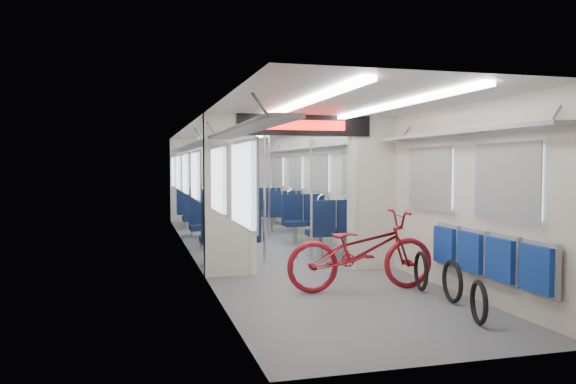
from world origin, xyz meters
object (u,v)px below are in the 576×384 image
object	(u,v)px
bike_hoop_b	(452,283)
seat_bay_near_left	(222,223)
bicycle	(361,251)
bike_hoop_a	(479,305)
stanchion_far_right	(269,185)
stanchion_far_left	(240,185)
stanchion_near_left	(265,192)
stanchion_near_right	(311,191)
seat_bay_near_right	(318,220)
bike_hoop_c	(421,273)
seat_bay_far_left	(199,209)
flip_bench	(487,256)
seat_bay_far_right	(273,207)

from	to	relation	value
bike_hoop_b	seat_bay_near_left	xyz separation A→B (m)	(-2.04, 4.08, 0.33)
bicycle	bike_hoop_a	distance (m)	1.82
stanchion_far_right	stanchion_far_left	bearing A→B (deg)	171.92
seat_bay_near_left	stanchion_near_left	xyz separation A→B (m)	(0.54, -1.01, 0.59)
stanchion_far_left	stanchion_near_right	bearing A→B (deg)	-77.83
seat_bay_near_right	stanchion_far_left	xyz separation A→B (m)	(-1.19, 1.68, 0.61)
bike_hoop_a	stanchion_far_left	bearing A→B (deg)	99.33
seat_bay_near_right	stanchion_far_left	world-z (taller)	stanchion_far_left
bike_hoop_c	stanchion_near_right	bearing A→B (deg)	105.50
bike_hoop_c	seat_bay_near_right	size ratio (longest dim) A/B	0.25
bicycle	seat_bay_far_left	size ratio (longest dim) A/B	0.91
flip_bench	stanchion_far_right	size ratio (longest dim) A/B	0.92
stanchion_far_right	seat_bay_near_left	bearing A→B (deg)	-124.62
bike_hoop_a	seat_bay_near_right	distance (m)	5.23
bicycle	stanchion_far_right	distance (m)	5.13
flip_bench	seat_bay_near_left	xyz separation A→B (m)	(-2.29, 4.37, -0.02)
seat_bay_near_left	stanchion_near_left	bearing A→B (deg)	-61.81
stanchion_far_left	seat_bay_near_right	bearing A→B (deg)	-54.82
bike_hoop_a	bike_hoop_b	distance (m)	0.87
bike_hoop_a	seat_bay_near_left	distance (m)	5.27
bike_hoop_c	stanchion_near_right	size ratio (longest dim) A/B	0.22
bike_hoop_a	seat_bay_far_right	distance (m)	8.87
bike_hoop_b	bike_hoop_c	world-z (taller)	same
stanchion_far_left	seat_bay_far_right	bearing A→B (deg)	58.91
seat_bay_far_right	stanchion_far_right	size ratio (longest dim) A/B	0.87
seat_bay_near_left	stanchion_far_left	world-z (taller)	stanchion_far_left
stanchion_near_left	stanchion_near_right	world-z (taller)	same
seat_bay_near_right	seat_bay_far_right	world-z (taller)	seat_bay_near_right
flip_bench	bike_hoop_a	size ratio (longest dim) A/B	4.76
seat_bay_far_left	stanchion_near_right	xyz separation A→B (m)	(1.32, -4.54, 0.60)
stanchion_near_left	bicycle	bearing A→B (deg)	-71.44
stanchion_near_right	stanchion_far_right	xyz separation A→B (m)	(-0.03, 2.88, 0.00)
bike_hoop_a	seat_bay_near_right	size ratio (longest dim) A/B	0.22
stanchion_near_right	stanchion_far_right	bearing A→B (deg)	90.51
seat_bay_far_right	bicycle	bearing A→B (deg)	-94.71
seat_bay_far_left	stanchion_near_right	world-z (taller)	stanchion_near_right
bike_hoop_a	stanchion_near_right	xyz separation A→B (m)	(-0.49, 3.93, 0.95)
bike_hoop_a	stanchion_near_left	bearing A→B (deg)	108.03
stanchion_near_left	bike_hoop_a	bearing A→B (deg)	-71.97
seat_bay_far_left	flip_bench	bearing A→B (deg)	-73.86
flip_bench	seat_bay_near_left	world-z (taller)	seat_bay_near_left
bike_hoop_b	stanchion_far_right	distance (m)	6.08
seat_bay_far_left	bike_hoop_b	bearing A→B (deg)	-75.03
flip_bench	seat_bay_far_right	world-z (taller)	seat_bay_far_right
bike_hoop_a	seat_bay_far_left	world-z (taller)	seat_bay_far_left
seat_bay_far_left	stanchion_near_left	distance (m)	4.62
seat_bay_near_left	seat_bay_far_left	size ratio (longest dim) A/B	1.04
bicycle	seat_bay_near_left	size ratio (longest dim) A/B	0.87
seat_bay_far_left	stanchion_far_right	size ratio (longest dim) A/B	0.92
bike_hoop_c	bike_hoop_a	bearing A→B (deg)	-96.89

